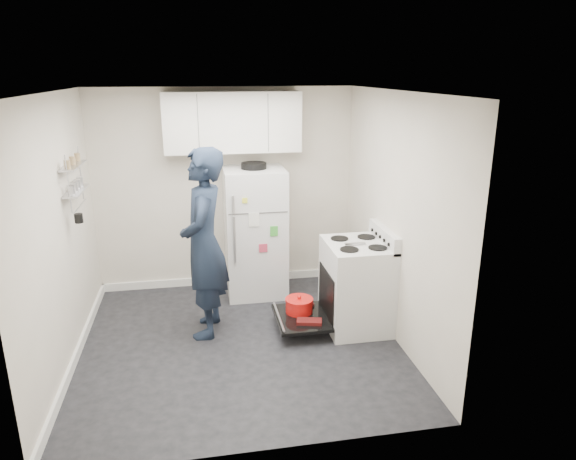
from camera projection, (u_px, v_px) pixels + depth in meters
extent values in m
cube|color=black|center=(240.00, 342.00, 5.28)|extent=(3.20, 3.20, 0.01)
cube|color=white|center=(232.00, 92.00, 4.54)|extent=(3.20, 3.20, 0.01)
cube|color=beige|center=(226.00, 190.00, 6.41)|extent=(3.20, 0.01, 2.50)
cube|color=beige|center=(257.00, 296.00, 3.41)|extent=(3.20, 0.01, 2.50)
cube|color=beige|center=(60.00, 236.00, 4.64)|extent=(0.01, 3.20, 2.50)
cube|color=beige|center=(395.00, 218.00, 5.19)|extent=(0.01, 3.20, 2.50)
cube|color=white|center=(78.00, 353.00, 5.00)|extent=(0.03, 3.20, 0.10)
cube|color=white|center=(229.00, 279.00, 6.76)|extent=(3.20, 0.03, 0.10)
cube|color=silver|center=(356.00, 287.00, 5.51)|extent=(0.65, 0.76, 0.92)
cube|color=black|center=(350.00, 292.00, 5.51)|extent=(0.53, 0.60, 0.52)
cube|color=orange|center=(374.00, 290.00, 5.56)|extent=(0.02, 0.56, 0.46)
cylinder|color=black|center=(354.00, 307.00, 5.57)|extent=(0.34, 0.34, 0.02)
cube|color=silver|center=(384.00, 237.00, 5.39)|extent=(0.08, 0.76, 0.18)
cube|color=silver|center=(358.00, 245.00, 5.36)|extent=(0.65, 0.76, 0.03)
cube|color=#B2B2B7|center=(355.00, 244.00, 5.30)|extent=(0.22, 0.03, 0.01)
cube|color=black|center=(301.00, 318.00, 5.50)|extent=(0.55, 0.70, 0.03)
cylinder|color=#B2B2B7|center=(279.00, 316.00, 5.44)|extent=(0.02, 0.66, 0.02)
cylinder|color=red|center=(299.00, 306.00, 5.57)|extent=(0.29, 0.29, 0.14)
cylinder|color=red|center=(299.00, 300.00, 5.55)|extent=(0.30, 0.30, 0.02)
sphere|color=red|center=(299.00, 297.00, 5.54)|extent=(0.04, 0.04, 0.04)
cube|color=maroon|center=(309.00, 322.00, 5.34)|extent=(0.28, 0.19, 0.04)
cube|color=maroon|center=(301.00, 305.00, 5.72)|extent=(0.29, 0.20, 0.04)
cube|color=silver|center=(255.00, 232.00, 6.28)|extent=(0.72, 0.70, 1.57)
cube|color=#4C4C4C|center=(258.00, 213.00, 5.85)|extent=(0.68, 0.01, 0.01)
cube|color=#B2B2B7|center=(233.00, 204.00, 5.75)|extent=(0.02, 0.03, 0.20)
cube|color=#B2B2B7|center=(235.00, 240.00, 5.87)|extent=(0.02, 0.03, 0.55)
cylinder|color=black|center=(254.00, 166.00, 6.03)|extent=(0.30, 0.30, 0.07)
cube|color=white|center=(254.00, 220.00, 5.85)|extent=(0.12, 0.01, 0.16)
cube|color=green|center=(274.00, 231.00, 5.94)|extent=(0.09, 0.01, 0.12)
cube|color=#C33751|center=(263.00, 248.00, 5.98)|extent=(0.10, 0.01, 0.10)
cube|color=yellow|center=(245.00, 201.00, 5.77)|extent=(0.06, 0.01, 0.06)
cube|color=silver|center=(232.00, 122.00, 6.02)|extent=(1.60, 0.33, 0.70)
cube|color=#B2B2B7|center=(73.00, 166.00, 4.96)|extent=(0.14, 0.60, 0.02)
cube|color=#B2B2B7|center=(76.00, 191.00, 5.03)|extent=(0.14, 0.60, 0.02)
cylinder|color=black|center=(79.00, 218.00, 4.93)|extent=(0.08, 0.08, 0.09)
imported|color=#162031|center=(204.00, 244.00, 5.23)|extent=(0.58, 0.78, 1.97)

